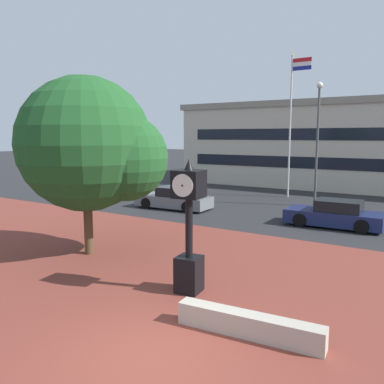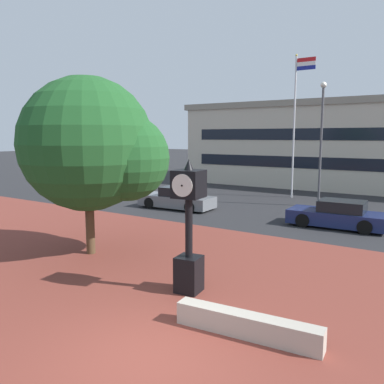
{
  "view_description": "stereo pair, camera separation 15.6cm",
  "coord_description": "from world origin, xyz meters",
  "views": [
    {
      "loc": [
        4.5,
        -5.54,
        4.22
      ],
      "look_at": [
        -1.28,
        3.44,
        2.71
      ],
      "focal_mm": 37.15,
      "sensor_mm": 36.0,
      "label": 1
    },
    {
      "loc": [
        4.63,
        -5.46,
        4.22
      ],
      "look_at": [
        -1.28,
        3.44,
        2.71
      ],
      "focal_mm": 37.15,
      "sensor_mm": 36.0,
      "label": 2
    }
  ],
  "objects": [
    {
      "name": "flagpole_primary",
      "position": [
        -4.61,
        21.1,
        5.41
      ],
      "size": [
        1.36,
        0.14,
        9.59
      ],
      "color": "silver",
      "rests_on": "ground"
    },
    {
      "name": "civic_building",
      "position": [
        -0.96,
        31.66,
        3.53
      ],
      "size": [
        30.78,
        13.66,
        7.04
      ],
      "color": "beige",
      "rests_on": "ground"
    },
    {
      "name": "car_street_near",
      "position": [
        0.26,
        13.38,
        0.57
      ],
      "size": [
        4.4,
        1.97,
        1.28
      ],
      "rotation": [
        0.0,
        0.0,
        1.6
      ],
      "color": "navy",
      "rests_on": "ground"
    },
    {
      "name": "planter_wall",
      "position": [
        1.21,
        1.78,
        0.25
      ],
      "size": [
        3.22,
        0.69,
        0.5
      ],
      "primitive_type": "cube",
      "rotation": [
        0.0,
        0.0,
        0.09
      ],
      "color": "#ADA393",
      "rests_on": "ground"
    },
    {
      "name": "car_street_mid",
      "position": [
        -8.81,
        13.2,
        0.57
      ],
      "size": [
        4.55,
        2.01,
        1.28
      ],
      "rotation": [
        0.0,
        0.0,
        1.63
      ],
      "color": "slate",
      "rests_on": "ground"
    },
    {
      "name": "plaza_brick_paving",
      "position": [
        0.0,
        3.06,
        0.0
      ],
      "size": [
        44.0,
        14.12,
        0.01
      ],
      "primitive_type": "cube",
      "color": "brown",
      "rests_on": "ground"
    },
    {
      "name": "plaza_tree",
      "position": [
        -5.9,
        4.29,
        3.84
      ],
      "size": [
        5.05,
        4.7,
        6.29
      ],
      "color": "#4C3823",
      "rests_on": "ground"
    },
    {
      "name": "street_lamp_post",
      "position": [
        -2.11,
        18.51,
        4.43
      ],
      "size": [
        0.36,
        0.36,
        7.35
      ],
      "color": "#4C4C51",
      "rests_on": "ground"
    },
    {
      "name": "street_clock",
      "position": [
        -1.19,
        3.14,
        1.79
      ],
      "size": [
        0.82,
        0.86,
        3.63
      ],
      "rotation": [
        0.0,
        0.0,
        0.13
      ],
      "color": "black",
      "rests_on": "ground"
    },
    {
      "name": "ground_plane",
      "position": [
        0.0,
        0.0,
        0.0
      ],
      "size": [
        200.0,
        200.0,
        0.0
      ],
      "primitive_type": "plane",
      "color": "#262628"
    }
  ]
}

